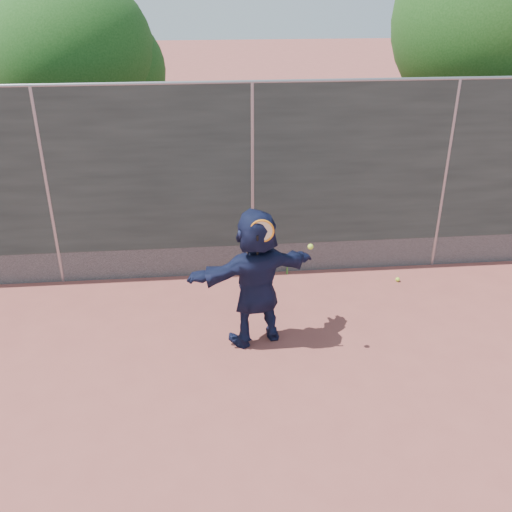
{
  "coord_description": "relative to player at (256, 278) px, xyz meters",
  "views": [
    {
      "loc": [
        -0.74,
        -4.63,
        4.34
      ],
      "look_at": [
        -0.13,
        1.63,
        1.22
      ],
      "focal_mm": 40.0,
      "sensor_mm": 36.0,
      "label": 1
    }
  ],
  "objects": [
    {
      "name": "ground",
      "position": [
        0.13,
        -1.63,
        -0.92
      ],
      "size": [
        80.0,
        80.0,
        0.0
      ],
      "primitive_type": "plane",
      "color": "#9E4C42",
      "rests_on": "ground"
    },
    {
      "name": "player",
      "position": [
        0.0,
        0.0,
        0.0
      ],
      "size": [
        1.78,
        1.03,
        1.83
      ],
      "primitive_type": "imported",
      "rotation": [
        0.0,
        0.0,
        3.45
      ],
      "color": "#161C3E",
      "rests_on": "ground"
    },
    {
      "name": "ball_ground",
      "position": [
        2.37,
        1.34,
        -0.88
      ],
      "size": [
        0.07,
        0.07,
        0.07
      ],
      "primitive_type": "sphere",
      "color": "#C2F336",
      "rests_on": "ground"
    },
    {
      "name": "fence",
      "position": [
        0.13,
        1.87,
        0.67
      ],
      "size": [
        20.0,
        0.06,
        3.03
      ],
      "color": "#38423D",
      "rests_on": "ground"
    },
    {
      "name": "swing_action",
      "position": [
        0.1,
        -0.21,
        0.69
      ],
      "size": [
        0.75,
        0.19,
        0.51
      ],
      "color": "orange",
      "rests_on": "ground"
    },
    {
      "name": "tree_right",
      "position": [
        4.81,
        4.12,
        2.57
      ],
      "size": [
        3.78,
        3.6,
        5.39
      ],
      "color": "#382314",
      "rests_on": "ground"
    },
    {
      "name": "tree_left",
      "position": [
        -2.72,
        4.92,
        2.02
      ],
      "size": [
        3.15,
        3.0,
        4.53
      ],
      "color": "#382314",
      "rests_on": "ground"
    },
    {
      "name": "weed_clump",
      "position": [
        0.42,
        1.75,
        -0.78
      ],
      "size": [
        0.68,
        0.07,
        0.3
      ],
      "color": "#387226",
      "rests_on": "ground"
    }
  ]
}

